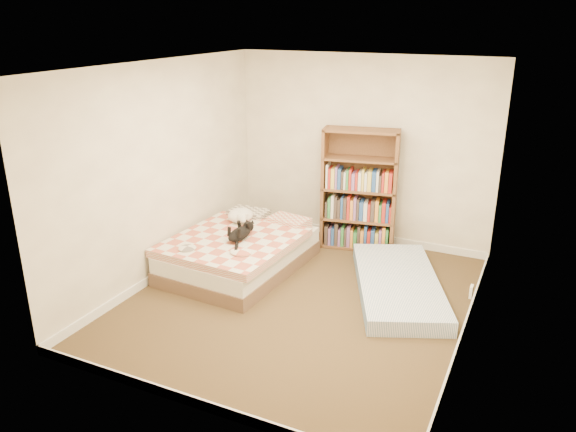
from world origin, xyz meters
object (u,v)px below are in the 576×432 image
at_px(white_dog, 241,215).
at_px(bed, 241,251).
at_px(black_cat, 241,233).
at_px(bookshelf, 359,206).
at_px(floor_mattress, 398,285).

bearing_deg(white_dog, bed, -55.65).
distance_m(bed, black_cat, 0.32).
height_order(bookshelf, black_cat, bookshelf).
xyz_separation_m(bookshelf, black_cat, (-1.00, -1.37, -0.06)).
distance_m(bed, bookshelf, 1.69).
height_order(floor_mattress, white_dog, white_dog).
height_order(black_cat, white_dog, white_dog).
bearing_deg(black_cat, floor_mattress, 7.49).
distance_m(floor_mattress, white_dog, 2.18).
relative_size(bookshelf, black_cat, 2.29).
relative_size(bookshelf, floor_mattress, 0.83).
distance_m(floor_mattress, black_cat, 1.91).
relative_size(black_cat, white_dog, 1.85).
height_order(bed, floor_mattress, bed).
bearing_deg(bed, floor_mattress, 9.23).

